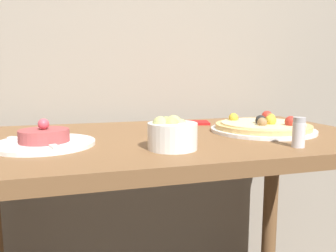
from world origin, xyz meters
name	(u,v)px	position (x,y,z in m)	size (l,w,h in m)	color
dining_table	(167,178)	(0.00, 0.33, 0.65)	(1.19, 0.65, 0.77)	brown
pizza_plate	(263,127)	(0.30, 0.31, 0.79)	(0.31, 0.31, 0.06)	white
tartare_plate	(44,140)	(-0.33, 0.27, 0.79)	(0.24, 0.24, 0.07)	white
small_bowl	(172,133)	(-0.04, 0.15, 0.81)	(0.12, 0.12, 0.08)	white
napkin	(189,123)	(0.14, 0.53, 0.78)	(0.16, 0.12, 0.01)	red
salt_shaker	(299,133)	(0.26, 0.08, 0.81)	(0.03, 0.03, 0.07)	silver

